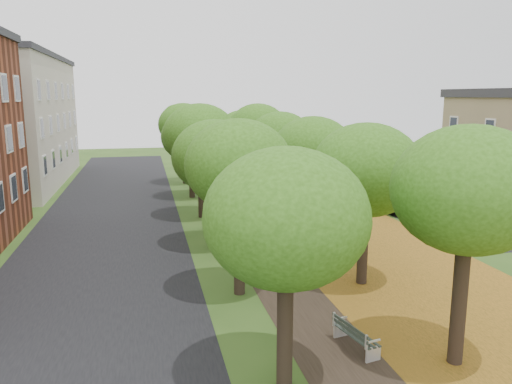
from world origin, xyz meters
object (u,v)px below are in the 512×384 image
car_silver (467,221)px  car_red (448,208)px  bench (355,335)px  car_white (414,198)px  car_grey (417,201)px

car_silver → car_red: size_ratio=1.00×
bench → car_red: car_red is taller
car_red → car_white: car_white is taller
bench → car_white: car_white is taller
car_silver → car_red: 3.19m
car_red → car_grey: size_ratio=0.83×
car_silver → bench: bearing=108.4°
car_grey → car_white: 0.98m
car_grey → car_silver: bearing=160.8°
bench → car_silver: size_ratio=0.47×
bench → car_white: bearing=-46.7°
car_silver → car_red: car_silver is taller
bench → car_red: bearing=-53.5°
car_white → car_grey: bearing=155.6°
car_silver → car_white: size_ratio=0.73×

